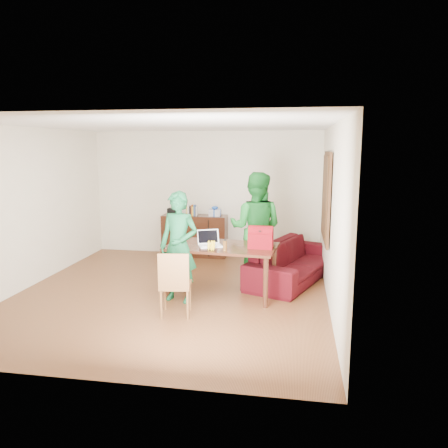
% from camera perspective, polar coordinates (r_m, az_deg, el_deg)
% --- Properties ---
extents(room, '(5.20, 5.70, 2.90)m').
position_cam_1_polar(room, '(7.10, -6.68, 1.40)').
color(room, '#472411').
rests_on(room, ground).
extents(table, '(1.82, 1.14, 0.81)m').
position_cam_1_polar(table, '(7.01, -0.27, -3.66)').
color(table, black).
rests_on(table, ground).
extents(chair, '(0.48, 0.47, 0.94)m').
position_cam_1_polar(chair, '(6.31, -6.33, -9.39)').
color(chair, brown).
rests_on(chair, ground).
extents(person_near, '(0.69, 0.53, 1.71)m').
position_cam_1_polar(person_near, '(6.73, -5.92, -2.99)').
color(person_near, '#12542E').
rests_on(person_near, ground).
extents(person_far, '(1.03, 0.84, 1.95)m').
position_cam_1_polar(person_far, '(7.61, 4.17, -0.53)').
color(person_far, '#166621').
rests_on(person_far, ground).
extents(laptop, '(0.42, 0.37, 0.25)m').
position_cam_1_polar(laptop, '(6.91, -1.80, -2.58)').
color(laptop, white).
rests_on(laptop, table).
extents(bananas, '(0.18, 0.14, 0.06)m').
position_cam_1_polar(bananas, '(6.65, -1.68, -3.23)').
color(bananas, gold).
rests_on(bananas, table).
extents(bottle, '(0.07, 0.07, 0.18)m').
position_cam_1_polar(bottle, '(6.61, 0.12, -2.78)').
color(bottle, '#593514').
rests_on(bottle, table).
extents(red_bag, '(0.39, 0.24, 0.28)m').
position_cam_1_polar(red_bag, '(6.81, 4.82, -2.01)').
color(red_bag, maroon).
rests_on(red_bag, table).
extents(sofa, '(1.70, 2.50, 0.68)m').
position_cam_1_polar(sofa, '(7.97, 9.05, -4.81)').
color(sofa, '#3F0808').
rests_on(sofa, ground).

